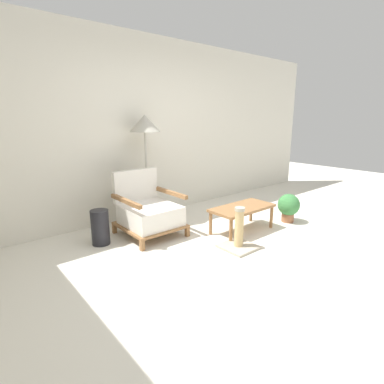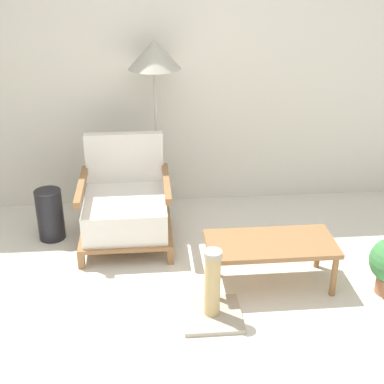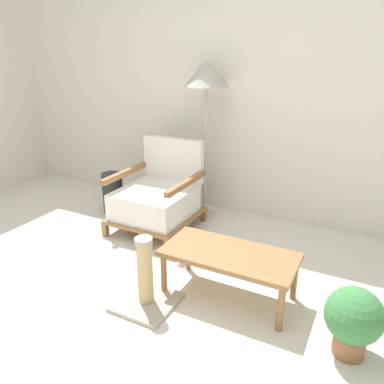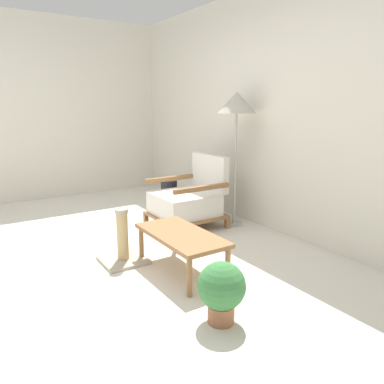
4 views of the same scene
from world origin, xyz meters
name	(u,v)px [view 1 (image 1 of 4)]	position (x,y,z in m)	size (l,w,h in m)	color
ground_plane	(258,262)	(0.00, 0.00, 0.00)	(14.00, 14.00, 0.00)	silver
wall_back	(145,129)	(0.00, 2.23, 1.35)	(8.00, 0.06, 2.70)	silver
armchair	(148,211)	(-0.46, 1.46, 0.32)	(0.73, 0.77, 0.83)	olive
floor_lamp	(145,127)	(-0.18, 1.93, 1.39)	(0.44, 0.44, 1.56)	#B7B2A8
coffee_table	(242,210)	(0.58, 0.73, 0.31)	(0.91, 0.44, 0.35)	olive
vase	(100,227)	(-1.09, 1.55, 0.22)	(0.22, 0.22, 0.43)	black
potted_plant	(289,206)	(1.40, 0.54, 0.24)	(0.32, 0.32, 0.42)	#935B3D
scratching_post	(239,236)	(0.12, 0.38, 0.15)	(0.39, 0.39, 0.51)	#B2A893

